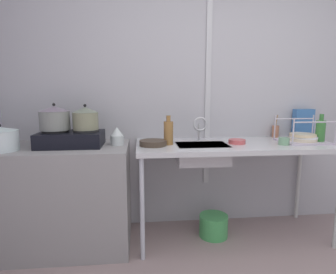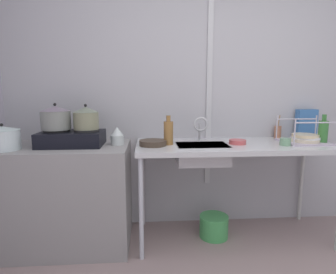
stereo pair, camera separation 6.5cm
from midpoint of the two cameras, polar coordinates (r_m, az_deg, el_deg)
wall_back at (r=2.75m, az=11.55°, el=9.99°), size 4.84×0.10×2.68m
wall_metal_strip at (r=2.67m, az=9.38°, el=12.97°), size 0.05×0.01×2.14m
counter_concrete at (r=2.52m, az=-19.66°, el=-11.37°), size 1.06×0.66×0.86m
counter_sink at (r=2.45m, az=14.41°, el=-2.64°), size 1.69×0.66×0.86m
stove at (r=2.38m, az=-18.65°, el=-0.21°), size 0.50×0.35×0.14m
pot_on_left_burner at (r=2.39m, az=-21.67°, el=3.77°), size 0.24×0.24×0.22m
pot_on_right_burner at (r=2.33m, az=-15.97°, el=3.83°), size 0.21×0.21×0.21m
pot_beside_stove at (r=2.41m, az=-30.57°, el=-0.22°), size 0.25×0.25×0.20m
percolator at (r=2.33m, az=-9.76°, el=0.18°), size 0.11×0.11×0.15m
sink_basin at (r=2.34m, az=7.92°, el=-3.53°), size 0.43×0.31×0.16m
faucet at (r=2.44m, az=7.56°, el=2.34°), size 0.13×0.07×0.22m
frying_pan at (r=2.27m, az=-2.34°, el=-1.23°), size 0.23×0.23×0.04m
dish_rack at (r=2.69m, az=27.32°, el=-0.28°), size 0.40×0.33×0.23m
cup_by_rack at (r=2.48m, az=23.96°, el=-0.92°), size 0.09×0.09×0.06m
small_bowl_on_drainboard at (r=2.42m, az=15.06°, el=-0.98°), size 0.14×0.14×0.04m
bottle_by_sink at (r=2.30m, az=0.91°, el=0.99°), size 0.08×0.08×0.25m
bottle_by_rack at (r=2.72m, az=30.24°, el=1.02°), size 0.08×0.08×0.25m
cereal_box at (r=3.00m, az=27.42°, el=2.51°), size 0.20×0.09×0.28m
utensil_jar at (r=2.88m, az=22.53°, el=1.05°), size 0.06×0.06×0.22m
bucket_on_floor at (r=2.64m, az=10.28°, el=-17.86°), size 0.26×0.26×0.20m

